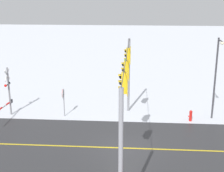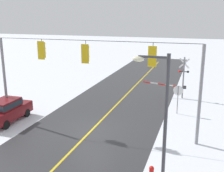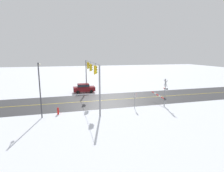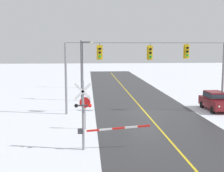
{
  "view_description": "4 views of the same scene",
  "coord_description": "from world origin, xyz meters",
  "views": [
    {
      "loc": [
        19.36,
        0.54,
        9.86
      ],
      "look_at": [
        -3.44,
        -1.13,
        3.21
      ],
      "focal_mm": 52.42,
      "sensor_mm": 36.0,
      "label": 1
    },
    {
      "loc": [
        -6.91,
        16.69,
        7.84
      ],
      "look_at": [
        -1.22,
        -0.74,
        3.09
      ],
      "focal_mm": 44.45,
      "sensor_mm": 36.0,
      "label": 2
    },
    {
      "loc": [
        -27.19,
        3.78,
        7.54
      ],
      "look_at": [
        -4.04,
        -2.28,
        3.08
      ],
      "focal_mm": 28.33,
      "sensor_mm": 36.0,
      "label": 3
    },
    {
      "loc": [
        -5.13,
        -27.26,
        5.94
      ],
      "look_at": [
        -3.13,
        -1.65,
        2.65
      ],
      "focal_mm": 50.51,
      "sensor_mm": 36.0,
      "label": 4
    }
  ],
  "objects": [
    {
      "name": "road_asphalt",
      "position": [
        0.0,
        6.0,
        0.0
      ],
      "size": [
        9.0,
        80.0,
        0.01
      ],
      "primitive_type": "cube",
      "color": "#303033",
      "rests_on": "ground"
    },
    {
      "name": "signal_span",
      "position": [
        -0.02,
        -0.01,
        4.29
      ],
      "size": [
        14.2,
        0.47,
        6.22
      ],
      "color": "gray",
      "rests_on": "ground"
    },
    {
      "name": "parked_car_maroon",
      "position": [
        6.64,
        0.57,
        0.95
      ],
      "size": [
        1.85,
        4.21,
        1.74
      ],
      "color": "maroon",
      "rests_on": "ground"
    },
    {
      "name": "ground_plane",
      "position": [
        0.0,
        0.0,
        0.0
      ],
      "size": [
        160.0,
        160.0,
        0.0
      ],
      "primitive_type": "plane",
      "color": "silver"
    },
    {
      "name": "railroad_crossing",
      "position": [
        -5.06,
        -9.71,
        1.99
      ],
      "size": [
        4.35,
        0.31,
        4.0
      ],
      "color": "gray",
      "rests_on": "ground"
    },
    {
      "name": "streetlamp_near",
      "position": [
        -5.59,
        6.78,
        3.92
      ],
      "size": [
        1.39,
        0.28,
        6.5
      ],
      "color": "#38383D",
      "rests_on": "ground"
    },
    {
      "name": "stop_sign",
      "position": [
        -5.33,
        -5.2,
        1.71
      ],
      "size": [
        0.8,
        0.09,
        2.35
      ],
      "color": "gray",
      "rests_on": "ground"
    },
    {
      "name": "fire_hydrant",
      "position": [
        -5.06,
        4.96,
        0.47
      ],
      "size": [
        0.24,
        0.31,
        0.88
      ],
      "color": "red",
      "rests_on": "ground"
    },
    {
      "name": "lane_centre_line",
      "position": [
        0.0,
        6.0,
        0.01
      ],
      "size": [
        0.14,
        72.0,
        0.01
      ],
      "primitive_type": "cube",
      "color": "gold",
      "rests_on": "ground"
    }
  ]
}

